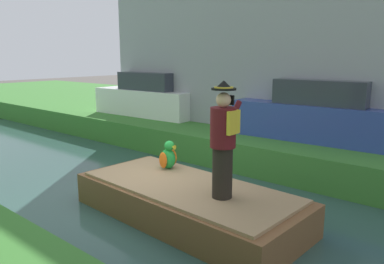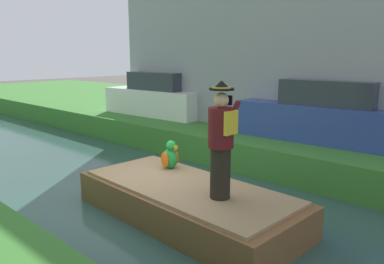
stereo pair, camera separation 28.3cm
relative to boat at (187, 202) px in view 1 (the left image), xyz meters
name	(u,v)px [view 1 (the left image)]	position (x,y,z in m)	size (l,w,h in m)	color
ground_plane	(147,208)	(0.00, 1.05, -0.40)	(80.00, 80.00, 0.00)	#4C4742
canal_water	(147,205)	(0.00, 1.05, -0.35)	(5.26, 48.00, 0.10)	#2D4C47
grass_bank_far	(306,130)	(7.43, 1.05, 0.02)	(9.60, 48.00, 0.85)	#38752D
boat	(187,202)	(0.00, 0.00, 0.00)	(2.00, 4.28, 0.61)	brown
person_pirate	(223,140)	(-0.07, -0.80, 1.23)	(0.61, 0.42, 1.85)	black
parrot_plush	(168,157)	(0.50, 0.92, 0.55)	(0.36, 0.34, 0.57)	green
parked_car_blue	(318,113)	(4.56, -0.46, 1.08)	(1.89, 4.08, 1.50)	#2D4293
parked_car_white	(152,97)	(4.56, 5.59, 1.08)	(1.89, 4.08, 1.50)	white
building_row	(319,11)	(7.99, 1.11, 3.96)	(7.30, 11.75, 7.03)	#93939E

